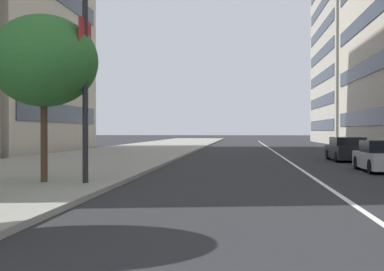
% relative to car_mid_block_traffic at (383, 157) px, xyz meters
% --- Properties ---
extents(sidewalk_right_plaza, '(160.00, 10.18, 0.15)m').
position_rel_car_mid_block_traffic_xyz_m(sidewalk_right_plaza, '(8.67, 15.22, -0.56)').
color(sidewalk_right_plaza, gray).
rests_on(sidewalk_right_plaza, ground).
extents(lane_centre_stripe, '(110.00, 0.16, 0.01)m').
position_rel_car_mid_block_traffic_xyz_m(lane_centre_stripe, '(13.67, 3.46, -0.63)').
color(lane_centre_stripe, silver).
rests_on(lane_centre_stripe, ground).
extents(car_mid_block_traffic, '(4.11, 1.91, 1.37)m').
position_rel_car_mid_block_traffic_xyz_m(car_mid_block_traffic, '(0.00, 0.00, 0.00)').
color(car_mid_block_traffic, '#B7B7BC').
rests_on(car_mid_block_traffic, ground).
extents(car_lead_in_lane, '(4.69, 1.91, 1.42)m').
position_rel_car_mid_block_traffic_xyz_m(car_lead_in_lane, '(8.23, -0.02, 0.04)').
color(car_lead_in_lane, black).
rests_on(car_lead_in_lane, ground).
extents(street_lamp_with_banners, '(1.26, 2.54, 8.62)m').
position_rel_car_mid_block_traffic_xyz_m(street_lamp_with_banners, '(-7.52, 10.76, 4.65)').
color(street_lamp_with_banners, '#232326').
rests_on(street_lamp_with_banners, sidewalk_right_plaza).
extents(street_tree_mid_sidewalk, '(3.48, 3.48, 5.38)m').
position_rel_car_mid_block_traffic_xyz_m(street_tree_mid_sidewalk, '(-7.33, 12.53, 3.41)').
color(street_tree_mid_sidewalk, '#473323').
rests_on(street_tree_mid_sidewalk, sidewalk_right_plaza).
extents(office_tower_far_left_down_avenue, '(24.59, 14.89, 32.13)m').
position_rel_car_mid_block_traffic_xyz_m(office_tower_far_left_down_avenue, '(54.22, -12.60, 15.43)').
color(office_tower_far_left_down_avenue, '#B7B2A3').
rests_on(office_tower_far_left_down_avenue, ground).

